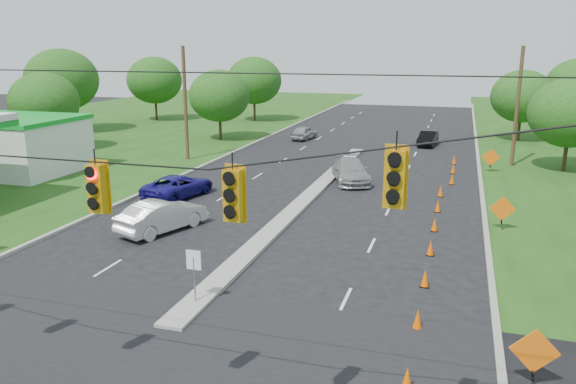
% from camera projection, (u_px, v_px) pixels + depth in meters
% --- Properties ---
extents(curb_left, '(0.25, 110.00, 0.16)m').
position_uv_depth(curb_left, '(215.00, 161.00, 44.97)').
color(curb_left, gray).
rests_on(curb_left, ground).
extents(curb_right, '(0.25, 110.00, 0.16)m').
position_uv_depth(curb_right, '(480.00, 178.00, 39.21)').
color(curb_right, gray).
rests_on(curb_right, ground).
extents(median, '(1.00, 34.00, 0.18)m').
position_uv_depth(median, '(307.00, 199.00, 33.76)').
color(median, gray).
rests_on(median, ground).
extents(median_sign, '(0.55, 0.06, 2.05)m').
position_uv_depth(median_sign, '(194.00, 266.00, 19.51)').
color(median_sign, gray).
rests_on(median_sign, ground).
extents(signal_span, '(25.60, 0.32, 9.00)m').
position_uv_depth(signal_span, '(40.00, 231.00, 12.17)').
color(signal_span, '#422D1C').
rests_on(signal_span, ground).
extents(utility_pole_far_left, '(0.28, 0.28, 9.00)m').
position_uv_depth(utility_pole_far_left, '(185.00, 104.00, 44.53)').
color(utility_pole_far_left, '#422D1C').
rests_on(utility_pole_far_left, ground).
extents(utility_pole_far_right, '(0.28, 0.28, 9.00)m').
position_uv_depth(utility_pole_far_right, '(517.00, 108.00, 42.03)').
color(utility_pole_far_right, '#422D1C').
rests_on(utility_pole_far_right, ground).
extents(cone_0, '(0.32, 0.32, 0.70)m').
position_uv_depth(cone_0, '(407.00, 379.00, 14.83)').
color(cone_0, '#FF5A00').
rests_on(cone_0, ground).
extents(cone_1, '(0.32, 0.32, 0.70)m').
position_uv_depth(cone_1, '(418.00, 319.00, 18.07)').
color(cone_1, '#FF5A00').
rests_on(cone_1, ground).
extents(cone_2, '(0.32, 0.32, 0.70)m').
position_uv_depth(cone_2, '(425.00, 278.00, 21.31)').
color(cone_2, '#FF5A00').
rests_on(cone_2, ground).
extents(cone_3, '(0.32, 0.32, 0.70)m').
position_uv_depth(cone_3, '(430.00, 248.00, 24.55)').
color(cone_3, '#FF5A00').
rests_on(cone_3, ground).
extents(cone_4, '(0.32, 0.32, 0.70)m').
position_uv_depth(cone_4, '(435.00, 224.00, 27.79)').
color(cone_4, '#FF5A00').
rests_on(cone_4, ground).
extents(cone_5, '(0.32, 0.32, 0.70)m').
position_uv_depth(cone_5, '(438.00, 206.00, 31.03)').
color(cone_5, '#FF5A00').
rests_on(cone_5, ground).
extents(cone_6, '(0.32, 0.32, 0.70)m').
position_uv_depth(cone_6, '(441.00, 191.00, 34.27)').
color(cone_6, '#FF5A00').
rests_on(cone_6, ground).
extents(cone_7, '(0.32, 0.32, 0.70)m').
position_uv_depth(cone_7, '(452.00, 179.00, 37.33)').
color(cone_7, '#FF5A00').
rests_on(cone_7, ground).
extents(cone_8, '(0.32, 0.32, 0.70)m').
position_uv_depth(cone_8, '(453.00, 169.00, 40.57)').
color(cone_8, '#FF5A00').
rests_on(cone_8, ground).
extents(cone_9, '(0.32, 0.32, 0.70)m').
position_uv_depth(cone_9, '(454.00, 160.00, 43.81)').
color(cone_9, '#FF5A00').
rests_on(cone_9, ground).
extents(work_sign_0, '(1.27, 0.58, 1.37)m').
position_uv_depth(work_sign_0, '(534.00, 353.00, 14.67)').
color(work_sign_0, black).
rests_on(work_sign_0, ground).
extents(work_sign_1, '(1.27, 0.58, 1.37)m').
position_uv_depth(work_sign_1, '(502.00, 210.00, 27.63)').
color(work_sign_1, black).
rests_on(work_sign_1, ground).
extents(work_sign_2, '(1.27, 0.58, 1.37)m').
position_uv_depth(work_sign_2, '(491.00, 158.00, 40.59)').
color(work_sign_2, black).
rests_on(work_sign_2, ground).
extents(tree_2, '(5.88, 5.88, 6.86)m').
position_uv_depth(tree_2, '(44.00, 102.00, 48.42)').
color(tree_2, black).
rests_on(tree_2, ground).
extents(tree_3, '(7.56, 7.56, 8.82)m').
position_uv_depth(tree_3, '(62.00, 80.00, 59.07)').
color(tree_3, black).
rests_on(tree_3, ground).
extents(tree_4, '(6.72, 6.72, 7.84)m').
position_uv_depth(tree_4, '(154.00, 80.00, 69.19)').
color(tree_4, black).
rests_on(tree_4, ground).
extents(tree_5, '(5.88, 5.88, 6.86)m').
position_uv_depth(tree_5, '(219.00, 96.00, 54.25)').
color(tree_5, black).
rests_on(tree_5, ground).
extents(tree_6, '(6.72, 6.72, 7.84)m').
position_uv_depth(tree_6, '(254.00, 81.00, 68.55)').
color(tree_6, black).
rests_on(tree_6, ground).
extents(tree_9, '(5.88, 5.88, 6.86)m').
position_uv_depth(tree_9, '(571.00, 113.00, 40.15)').
color(tree_9, black).
rests_on(tree_9, ground).
extents(tree_12, '(5.88, 5.88, 6.86)m').
position_uv_depth(tree_12, '(522.00, 96.00, 53.68)').
color(tree_12, black).
rests_on(tree_12, ground).
extents(white_sedan, '(3.21, 5.06, 1.57)m').
position_uv_depth(white_sedan, '(162.00, 216.00, 27.73)').
color(white_sedan, silver).
rests_on(white_sedan, ground).
extents(blue_pickup, '(3.27, 5.32, 1.38)m').
position_uv_depth(blue_pickup, '(178.00, 186.00, 34.15)').
color(blue_pickup, navy).
rests_on(blue_pickup, ground).
extents(silver_car_far, '(3.75, 5.64, 1.52)m').
position_uv_depth(silver_car_far, '(351.00, 171.00, 37.95)').
color(silver_car_far, gray).
rests_on(silver_car_far, ground).
extents(silver_car_oncoming, '(2.07, 4.06, 1.32)m').
position_uv_depth(silver_car_oncoming, '(304.00, 133.00, 55.71)').
color(silver_car_oncoming, '#949494').
rests_on(silver_car_oncoming, ground).
extents(dark_car_receding, '(1.81, 4.20, 1.34)m').
position_uv_depth(dark_car_receding, '(428.00, 138.00, 52.10)').
color(dark_car_receding, black).
rests_on(dark_car_receding, ground).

